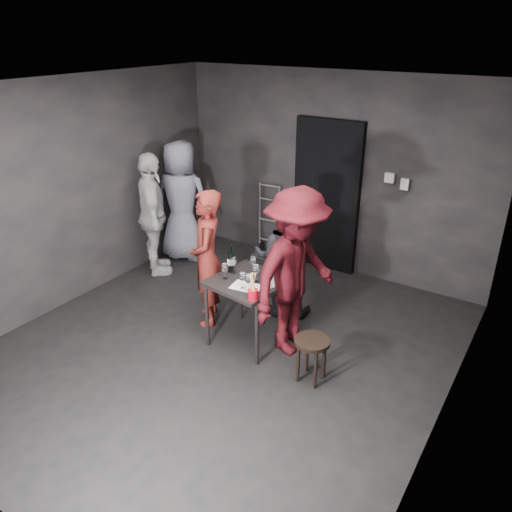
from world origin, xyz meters
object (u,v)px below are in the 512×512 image
Objects in this scene: server_red at (207,254)px; woman_black at (283,259)px; bystander_grey at (181,191)px; man_maroon at (296,257)px; breadstick_cup at (253,287)px; bystander_cream at (152,207)px; stool at (312,348)px; hand_truck at (268,242)px; tasting_table at (248,288)px; wine_bottle at (231,262)px.

server_red reaches higher than woman_black.
server_red is 1.85m from bystander_grey.
man_maroon reaches higher than woman_black.
bystander_cream is at bearing 156.12° from breadstick_cup.
bystander_cream is at bearing 162.17° from stool.
bystander_grey is at bearing -166.70° from server_red.
hand_truck is 2.57m from man_maroon.
tasting_table is 0.35m from wine_bottle.
man_maroon reaches higher than stool.
hand_truck is at bearing 48.07° from man_maroon.
bystander_cream reaches higher than breadstick_cup.
hand_truck is 2.35× the size of stool.
bystander_grey is 6.78× the size of breadstick_cup.
bystander_grey is at bearing -38.79° from woman_black.
hand_truck is 3.63× the size of breadstick_cup.
server_red is at bearing -82.58° from hand_truck.
server_red reaches higher than tasting_table.
woman_black is 0.73× the size of bystander_cream.
woman_black is 4.67× the size of breadstick_cup.
bystander_cream is (-2.03, -0.03, 0.26)m from woman_black.
woman_black is at bearing 89.79° from tasting_table.
tasting_table is 0.39× the size of bystander_cream.
breadstick_cup is at bearing -173.32° from stool.
woman_black is (0.63, 0.63, -0.14)m from server_red.
bystander_grey is (0.00, 0.61, 0.06)m from bystander_cream.
man_maroon is at bearing 106.61° from woman_black.
hand_truck is 1.47× the size of tasting_table.
man_maroon is 6.93× the size of wine_bottle.
man_maroon reaches higher than server_red.
man_maroon is 1.12× the size of bystander_cream.
stool is 1.63m from server_red.
bystander_grey is 2.15m from wine_bottle.
hand_truck is 1.50m from bystander_grey.
bystander_cream is (-1.01, -1.34, 0.77)m from hand_truck.
wine_bottle is at bearing 106.10° from man_maroon.
man_maroon reaches higher than hand_truck.
tasting_table reaches higher than stool.
woman_black is at bearing 104.13° from breadstick_cup.
tasting_table is 0.36× the size of bystander_grey.
wine_bottle is 1.03× the size of breadstick_cup.
wine_bottle is (-0.27, -0.67, 0.16)m from woman_black.
bystander_grey reaches higher than woman_black.
woman_black is 2.04m from bystander_cream.
server_red reaches higher than hand_truck.
breadstick_cup is (2.29, -1.62, -0.14)m from bystander_grey.
bystander_cream is at bearing -149.05° from server_red.
server_red reaches higher than wine_bottle.
tasting_table is at bearing -67.49° from hand_truck.
woman_black is at bearing 67.81° from wine_bottle.
tasting_table is at bearing 117.37° from man_maroon.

